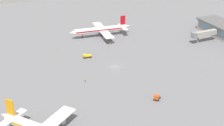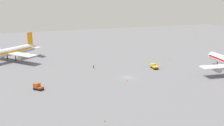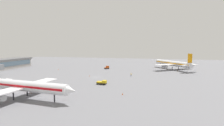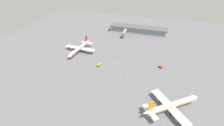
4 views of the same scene
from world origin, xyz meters
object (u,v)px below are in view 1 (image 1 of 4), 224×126
Objects in this scene: airplane_at_gate at (101,30)px; ground_crew_worker at (85,80)px; safety_cone_near_gate at (57,51)px; pushback_tractor at (87,56)px; safety_cone_far_side at (201,71)px; safety_cone_mid_apron at (125,67)px; baggage_tug at (157,97)px.

ground_crew_worker is at bearing 66.71° from airplane_at_gate.
pushback_tractor is at bearing -139.23° from safety_cone_near_gate.
airplane_at_gate is at bearing -121.79° from ground_crew_worker.
pushback_tractor is at bearing -114.19° from ground_crew_worker.
safety_cone_near_gate and safety_cone_far_side have the same top height.
safety_cone_far_side is (-51.18, -57.10, 0.00)m from safety_cone_near_gate.
safety_cone_mid_apron and safety_cone_far_side have the same top height.
safety_cone_near_gate is at bearing -45.81° from pushback_tractor.
safety_cone_mid_apron is 1.00× the size of safety_cone_far_side.
pushback_tractor is at bearing -118.87° from baggage_tug.
safety_cone_far_side is at bearing 117.64° from airplane_at_gate.
safety_cone_far_side is at bearing 163.86° from ground_crew_worker.
baggage_tug is 2.23× the size of ground_crew_worker.
airplane_at_gate is 32.50m from pushback_tractor.
airplane_at_gate is at bearing 22.65° from safety_cone_far_side.
airplane_at_gate reaches higher than ground_crew_worker.
safety_cone_mid_apron is (-18.13, -13.50, -0.67)m from pushback_tractor.
airplane_at_gate is 63.68× the size of safety_cone_mid_apron.
airplane_at_gate reaches higher than pushback_tractor.
baggage_tug is 32.78m from safety_cone_mid_apron.
ground_crew_worker reaches higher than safety_cone_mid_apron.
pushback_tractor reaches higher than ground_crew_worker.
baggage_tug is at bearing 113.26° from safety_cone_far_side.
pushback_tractor reaches higher than safety_cone_mid_apron.
safety_cone_mid_apron is at bearing 58.96° from safety_cone_far_side.
safety_cone_near_gate is (39.02, 2.83, -0.55)m from ground_crew_worker.
safety_cone_near_gate is 41.27m from safety_cone_mid_apron.
airplane_at_gate is 33.22m from safety_cone_near_gate.
airplane_at_gate is 8.48× the size of pushback_tractor.
pushback_tractor is 7.51× the size of safety_cone_near_gate.
pushback_tractor is 7.51× the size of safety_cone_far_side.
airplane_at_gate is 63.68× the size of safety_cone_near_gate.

